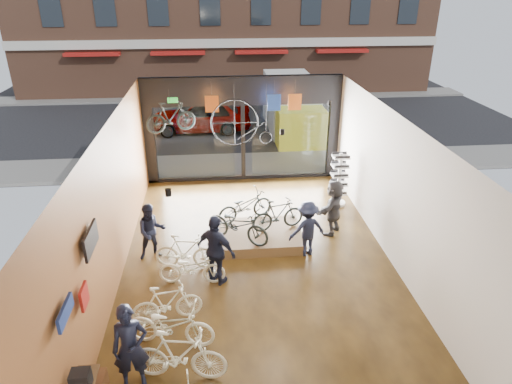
{
  "coord_description": "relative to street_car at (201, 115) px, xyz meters",
  "views": [
    {
      "loc": [
        -1.02,
        -9.75,
        6.8
      ],
      "look_at": [
        0.04,
        1.4,
        1.56
      ],
      "focal_mm": 32.0,
      "sensor_mm": 36.0,
      "label": 1
    }
  ],
  "objects": [
    {
      "name": "floor_bike_1",
      "position": [
        -0.17,
        -15.35,
        -0.28
      ],
      "size": [
        1.85,
        0.79,
        1.08
      ],
      "primitive_type": "imported",
      "rotation": [
        0.0,
        0.0,
        1.41
      ],
      "color": "white",
      "rests_on": "ground_plane"
    },
    {
      "name": "floor_bike_3",
      "position": [
        -0.53,
        -13.72,
        -0.36
      ],
      "size": [
        1.58,
        0.71,
        0.92
      ],
      "primitive_type": "imported",
      "rotation": [
        0.0,
        0.0,
        1.76
      ],
      "color": "white",
      "rests_on": "ground_plane"
    },
    {
      "name": "exit_sign",
      "position": [
        -0.74,
        -6.12,
        2.23
      ],
      "size": [
        0.35,
        0.06,
        0.18
      ],
      "primitive_type": "cube",
      "color": "#198C26",
      "rests_on": "storefront"
    },
    {
      "name": "floor_bike_4",
      "position": [
        -0.04,
        -12.38,
        -0.39
      ],
      "size": [
        1.66,
        0.71,
        0.85
      ],
      "primitive_type": "imported",
      "rotation": [
        0.0,
        0.0,
        1.48
      ],
      "color": "white",
      "rests_on": "ground_plane"
    },
    {
      "name": "wall_merch",
      "position": [
        -1.72,
        -15.5,
        0.48
      ],
      "size": [
        0.4,
        2.4,
        2.6
      ],
      "primitive_type": null,
      "color": "navy",
      "rests_on": "wall_left"
    },
    {
      "name": "customer_2",
      "position": [
        0.57,
        -12.43,
        0.1
      ],
      "size": [
        1.13,
        1.0,
        1.83
      ],
      "primitive_type": "imported",
      "rotation": [
        0.0,
        0.0,
        2.5
      ],
      "color": "#161C33",
      "rests_on": "ground_plane"
    },
    {
      "name": "customer_0",
      "position": [
        -1.0,
        -15.43,
        0.06
      ],
      "size": [
        0.7,
        0.52,
        1.76
      ],
      "primitive_type": "imported",
      "rotation": [
        0.0,
        0.0,
        0.17
      ],
      "color": "#161C33",
      "rests_on": "ground_plane"
    },
    {
      "name": "floor_bike_5",
      "position": [
        -0.22,
        -11.72,
        -0.34
      ],
      "size": [
        1.65,
        0.71,
        0.96
      ],
      "primitive_type": "imported",
      "rotation": [
        0.0,
        0.0,
        1.4
      ],
      "color": "white",
      "rests_on": "ground_plane"
    },
    {
      "name": "jersey_right",
      "position": [
        3.37,
        -6.8,
        2.23
      ],
      "size": [
        0.45,
        0.03,
        0.55
      ],
      "primitive_type": "cube",
      "color": "#CC5919",
      "rests_on": "ceiling"
    },
    {
      "name": "sidewalk_far",
      "position": [
        1.66,
        7.0,
        -0.76
      ],
      "size": [
        30.0,
        2.0,
        0.12
      ],
      "primitive_type": "cube",
      "color": "slate",
      "rests_on": "ground"
    },
    {
      "name": "customer_3",
      "position": [
        2.99,
        -11.37,
        -0.03
      ],
      "size": [
        1.13,
        0.82,
        1.57
      ],
      "primitive_type": "imported",
      "rotation": [
        0.0,
        0.0,
        3.4
      ],
      "color": "#161C33",
      "rests_on": "ground_plane"
    },
    {
      "name": "street_car",
      "position": [
        0.0,
        0.0,
        0.0
      ],
      "size": [
        4.79,
        1.93,
        1.63
      ],
      "primitive_type": "imported",
      "rotation": [
        0.0,
        0.0,
        -1.57
      ],
      "color": "gray",
      "rests_on": "street_road"
    },
    {
      "name": "floor_bike_2",
      "position": [
        -0.4,
        -14.43,
        -0.34
      ],
      "size": [
        1.91,
        1.0,
        0.95
      ],
      "primitive_type": "imported",
      "rotation": [
        0.0,
        0.0,
        1.36
      ],
      "color": "white",
      "rests_on": "ground_plane"
    },
    {
      "name": "display_bike_left",
      "position": [
        1.16,
        -10.99,
        -0.03
      ],
      "size": [
        1.91,
        1.57,
        0.98
      ],
      "primitive_type": "imported",
      "rotation": [
        0.0,
        0.0,
        0.99
      ],
      "color": "black",
      "rests_on": "display_platform"
    },
    {
      "name": "display_platform",
      "position": [
        1.78,
        -10.57,
        -0.67
      ],
      "size": [
        2.4,
        1.8,
        0.3
      ],
      "primitive_type": "cube",
      "color": "brown",
      "rests_on": "ground_plane"
    },
    {
      "name": "jersey_left",
      "position": [
        0.59,
        -6.8,
        2.23
      ],
      "size": [
        0.45,
        0.03,
        0.55
      ],
      "primitive_type": "cube",
      "color": "#CC5919",
      "rests_on": "ceiling"
    },
    {
      "name": "penny_farthing",
      "position": [
        1.63,
        -7.34,
        1.68
      ],
      "size": [
        1.96,
        0.06,
        1.57
      ],
      "primitive_type": null,
      "color": "black",
      "rests_on": "ceiling"
    },
    {
      "name": "ground_plane",
      "position": [
        1.66,
        -12.0,
        -0.84
      ],
      "size": [
        7.0,
        12.0,
        0.04
      ],
      "primitive_type": "cube",
      "color": "black",
      "rests_on": "ground"
    },
    {
      "name": "street_road",
      "position": [
        1.66,
        3.0,
        -0.83
      ],
      "size": [
        30.0,
        18.0,
        0.02
      ],
      "primitive_type": "cube",
      "color": "black",
      "rests_on": "ground"
    },
    {
      "name": "customer_5",
      "position": [
        3.98,
        -10.28,
        0.01
      ],
      "size": [
        1.32,
        1.53,
        1.66
      ],
      "primitive_type": "imported",
      "rotation": [
        0.0,
        0.0,
        4.07
      ],
      "color": "#3F3F44",
      "rests_on": "ground_plane"
    },
    {
      "name": "box_truck",
      "position": [
        4.37,
        -1.0,
        0.46
      ],
      "size": [
        2.16,
        6.47,
        2.55
      ],
      "primitive_type": null,
      "color": "silver",
      "rests_on": "street_road"
    },
    {
      "name": "hung_bike",
      "position": [
        -0.69,
        -7.8,
        2.11
      ],
      "size": [
        1.64,
        0.96,
        0.95
      ],
      "primitive_type": "imported",
      "rotation": [
        0.0,
        0.0,
        1.92
      ],
      "color": "black",
      "rests_on": "ceiling"
    },
    {
      "name": "display_bike_right",
      "position": [
        1.44,
        -9.83,
        -0.06
      ],
      "size": [
        1.84,
        1.28,
        0.92
      ],
      "primitive_type": "imported",
      "rotation": [
        0.0,
        0.0,
        2.0
      ],
      "color": "black",
      "rests_on": "display_platform"
    },
    {
      "name": "wall_left",
      "position": [
        -1.86,
        -12.0,
        1.08
      ],
      "size": [
        0.04,
        12.0,
        3.8
      ],
      "primitive_type": "cube",
      "color": "#A06A33",
      "rests_on": "ground"
    },
    {
      "name": "customer_1",
      "position": [
        -1.11,
        -11.12,
        -0.03
      ],
      "size": [
        0.89,
        0.78,
        1.56
      ],
      "primitive_type": "imported",
      "rotation": [
        0.0,
        0.0,
        0.28
      ],
      "color": "#161C33",
      "rests_on": "ground_plane"
    },
    {
      "name": "jersey_mid",
      "position": [
        2.66,
        -6.8,
        2.23
      ],
      "size": [
        0.45,
        0.03,
        0.55
      ],
      "primitive_type": "cube",
      "color": "#1E3F99",
      "rests_on": "ceiling"
    },
    {
      "name": "display_bike_mid",
      "position": [
        2.34,
        -10.47,
        -0.05
      ],
      "size": [
        1.61,
        0.83,
        0.93
      ],
      "primitive_type": "imported",
      "rotation": [
        0.0,
        0.0,
        1.84
      ],
      "color": "black",
      "rests_on": "display_platform"
    },
    {
      "name": "sidewalk_near",
      "position": [
        1.66,
        -4.8,
        -0.76
      ],
      "size": [
        30.0,
        2.4,
        0.12
      ],
      "primitive_type": "cube",
      "color": "slate",
      "rests_on": "ground"
    },
    {
      "name": "sunglasses_rack",
      "position": [
        4.61,
        -8.49,
        0.09
      ],
      "size": [
        0.61,
        0.54,
        1.8
      ],
      "primitive_type": null,
      "rotation": [
        0.0,
        0.0,
        -0.21
      ],
      "color": "white",
      "rests_on": "ground_plane"
    },
    {
      "name": "ceiling",
      "position": [
        1.66,
        -12.0,
        3.0
      ],
      "size": [
        7.0,
        12.0,
        0.04
      ],
      "primitive_type": "cube",
      "color": "black",
      "rests_on": "ground"
    },
    {
      "name": "wall_right",
      "position": [
        5.18,
        -12.0,
        1.08
      ],
      "size": [
        0.04,
        12.0,
        3.8
      ],
      "primitive_type": "cube",
      "color": "beige",
      "rests_on": "ground"
    },
    {
      "name": "storefront",
      "position": [
        1.66,
        -6.0,
        1.08
      ],
      "size": [
        7.0,
        0.26,
        3.8
      ],
      "primitive_type": null,
      "color": "black",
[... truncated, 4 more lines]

